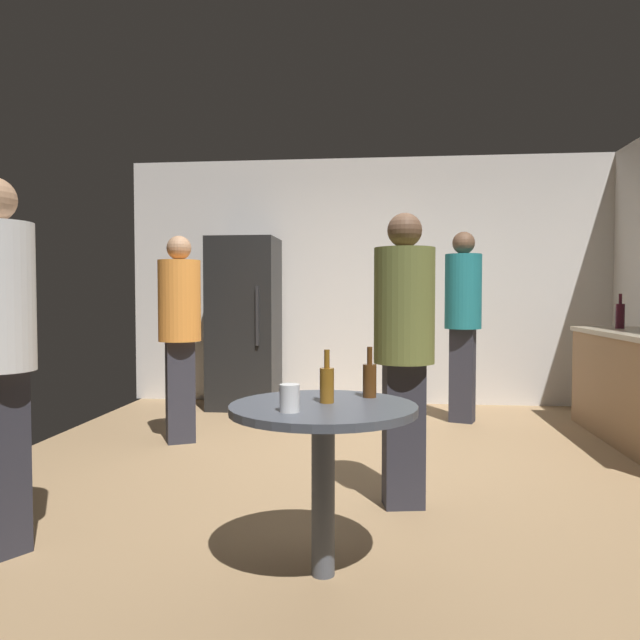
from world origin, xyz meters
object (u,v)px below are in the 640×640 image
(person_in_olive_shirt, at_px, (404,336))
(person_in_orange_shirt, at_px, (180,322))
(beer_bottle_amber, at_px, (327,383))
(plastic_cup_white, at_px, (290,398))
(wine_bottle_on_counter, at_px, (620,315))
(refrigerator, at_px, (245,323))
(person_in_teal_shirt, at_px, (463,310))
(foreground_table, at_px, (323,429))
(beer_bottle_brown, at_px, (370,379))

(person_in_olive_shirt, relative_size, person_in_orange_shirt, 0.99)
(beer_bottle_amber, distance_m, plastic_cup_white, 0.26)
(wine_bottle_on_counter, bearing_deg, plastic_cup_white, -126.98)
(refrigerator, xyz_separation_m, person_in_olive_shirt, (1.58, -2.90, 0.07))
(person_in_teal_shirt, bearing_deg, person_in_olive_shirt, 4.15)
(refrigerator, relative_size, foreground_table, 2.25)
(refrigerator, distance_m, foreground_table, 3.98)
(plastic_cup_white, bearing_deg, refrigerator, 105.50)
(foreground_table, height_order, beer_bottle_amber, beer_bottle_amber)
(foreground_table, distance_m, person_in_teal_shirt, 3.44)
(person_in_teal_shirt, height_order, person_in_orange_shirt, person_in_teal_shirt)
(beer_bottle_brown, distance_m, person_in_olive_shirt, 0.73)
(person_in_olive_shirt, bearing_deg, beer_bottle_amber, -32.20)
(person_in_orange_shirt, bearing_deg, beer_bottle_amber, 6.28)
(beer_bottle_brown, relative_size, plastic_cup_white, 2.09)
(beer_bottle_brown, height_order, person_in_olive_shirt, person_in_olive_shirt)
(beer_bottle_amber, distance_m, beer_bottle_brown, 0.24)
(wine_bottle_on_counter, relative_size, beer_bottle_brown, 1.35)
(refrigerator, xyz_separation_m, foreground_table, (1.22, -3.79, -0.27))
(refrigerator, bearing_deg, person_in_teal_shirt, -13.22)
(person_in_orange_shirt, bearing_deg, person_in_teal_shirt, 87.30)
(wine_bottle_on_counter, xyz_separation_m, foreground_table, (-2.35, -3.10, -0.39))
(beer_bottle_brown, distance_m, person_in_orange_shirt, 2.56)
(beer_bottle_brown, bearing_deg, beer_bottle_amber, -138.53)
(person_in_teal_shirt, bearing_deg, plastic_cup_white, 1.02)
(refrigerator, distance_m, person_in_olive_shirt, 3.30)
(person_in_teal_shirt, distance_m, person_in_orange_shirt, 2.61)
(person_in_teal_shirt, bearing_deg, beer_bottle_amber, 1.95)
(plastic_cup_white, bearing_deg, beer_bottle_amber, 59.57)
(plastic_cup_white, bearing_deg, beer_bottle_brown, 50.77)
(foreground_table, height_order, person_in_teal_shirt, person_in_teal_shirt)
(refrigerator, distance_m, wine_bottle_on_counter, 3.63)
(refrigerator, relative_size, wine_bottle_on_counter, 5.81)
(wine_bottle_on_counter, bearing_deg, beer_bottle_brown, -126.67)
(foreground_table, bearing_deg, person_in_orange_shirt, 122.03)
(beer_bottle_brown, distance_m, person_in_teal_shirt, 3.18)
(wine_bottle_on_counter, height_order, person_in_teal_shirt, person_in_teal_shirt)
(person_in_orange_shirt, bearing_deg, wine_bottle_on_counter, 76.81)
(beer_bottle_amber, xyz_separation_m, beer_bottle_brown, (0.18, 0.16, 0.00))
(wine_bottle_on_counter, bearing_deg, person_in_teal_shirt, 172.89)
(wine_bottle_on_counter, relative_size, person_in_teal_shirt, 0.17)
(refrigerator, xyz_separation_m, wine_bottle_on_counter, (3.56, -0.69, 0.12))
(beer_bottle_brown, bearing_deg, person_in_olive_shirt, 75.52)
(person_in_olive_shirt, height_order, person_in_orange_shirt, person_in_orange_shirt)
(wine_bottle_on_counter, height_order, plastic_cup_white, wine_bottle_on_counter)
(refrigerator, distance_m, person_in_orange_shirt, 1.58)
(plastic_cup_white, height_order, person_in_orange_shirt, person_in_orange_shirt)
(refrigerator, height_order, beer_bottle_brown, refrigerator)
(beer_bottle_amber, relative_size, person_in_olive_shirt, 0.14)
(refrigerator, xyz_separation_m, plastic_cup_white, (1.10, -3.96, -0.11))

